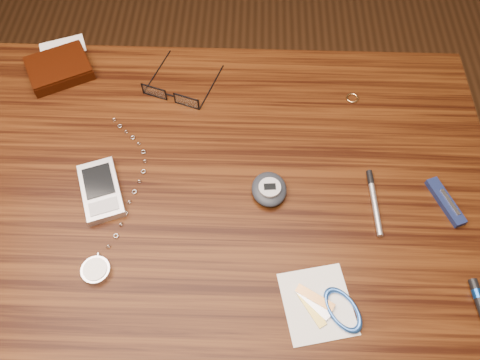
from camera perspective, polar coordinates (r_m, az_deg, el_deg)
The scene contains 11 objects.
ground at distance 1.50m, azimuth -2.26°, elevation -16.01°, with size 3.80×3.80×0.00m, color #472814.
desk at distance 0.89m, azimuth -3.67°, elevation -4.94°, with size 1.00×0.70×0.75m.
wallet_and_card at distance 1.02m, azimuth -21.18°, elevation 12.65°, with size 0.15×0.18×0.03m.
eyeglasses at distance 0.92m, azimuth -8.28°, elevation 10.30°, with size 0.15×0.16×0.03m.
gold_ring at distance 0.94m, azimuth 13.53°, elevation 9.69°, with size 0.02×0.02×0.00m, color tan.
pocket_watch at distance 0.77m, azimuth -16.89°, elevation -9.70°, with size 0.08×0.32×0.01m.
pda_phone at distance 0.82m, azimuth -16.60°, elevation -1.20°, with size 0.10×0.13×0.02m.
pedometer at distance 0.79m, azimuth 3.57°, elevation -1.11°, with size 0.06×0.07×0.03m.
notepad_keys at distance 0.73m, azimuth 10.98°, elevation -14.95°, with size 0.14×0.13×0.01m.
pocket_knife at distance 0.85m, azimuth 23.77°, elevation -2.44°, with size 0.05×0.09×0.01m.
silver_pen at distance 0.82m, azimuth 15.97°, elevation -2.03°, with size 0.01×0.12×0.01m.
Camera 1 is at (0.07, -0.39, 1.44)m, focal length 35.00 mm.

